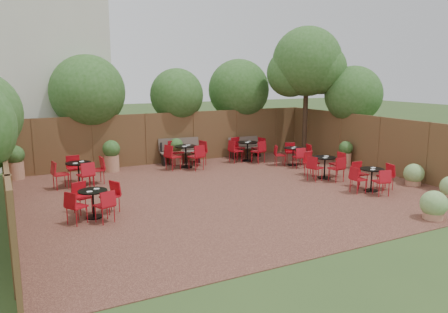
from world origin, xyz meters
TOP-DOWN VIEW (x-y plane):
  - ground at (0.00, 0.00)m, footprint 80.00×80.00m
  - courtyard_paving at (0.00, 0.00)m, footprint 12.00×10.00m
  - fence_back at (0.00, 5.00)m, footprint 12.00×0.08m
  - fence_left at (-6.00, 0.00)m, footprint 0.08×10.00m
  - fence_right at (6.00, 0.00)m, footprint 0.08×10.00m
  - neighbour_building at (-4.50, 8.00)m, footprint 5.00×4.00m
  - overhang_foliage at (-0.72, 3.71)m, footprint 15.40×10.60m
  - courtyard_tree at (5.21, 3.24)m, footprint 2.89×2.81m
  - park_bench_left at (0.21, 4.63)m, footprint 1.66×0.73m
  - park_bench_right at (3.13, 4.62)m, footprint 1.40×0.51m
  - bistro_tables at (0.77, 1.78)m, footprint 9.52×7.29m
  - planters at (-1.47, 3.97)m, footprint 11.87×4.02m
  - low_shrubs at (4.52, -3.38)m, footprint 2.98×3.14m

SIDE VIEW (x-z plane):
  - ground at x=0.00m, z-range 0.00..0.00m
  - courtyard_paving at x=0.00m, z-range 0.00..0.02m
  - low_shrubs at x=4.52m, z-range 0.00..0.70m
  - bistro_tables at x=0.77m, z-range -0.02..0.93m
  - park_bench_right at x=3.13m, z-range 0.03..0.89m
  - park_bench_left at x=0.21m, z-range 0.03..1.03m
  - planters at x=-1.47m, z-range 0.03..1.17m
  - fence_back at x=0.00m, z-range 0.00..2.00m
  - fence_left at x=-6.00m, z-range 0.00..2.00m
  - fence_right at x=6.00m, z-range 0.00..2.00m
  - overhang_foliage at x=-0.72m, z-range 1.34..4.09m
  - courtyard_tree at x=5.21m, z-range 1.14..6.50m
  - neighbour_building at x=-4.50m, z-range 0.00..8.00m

